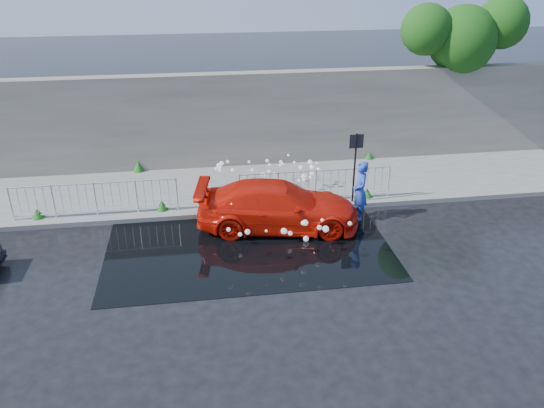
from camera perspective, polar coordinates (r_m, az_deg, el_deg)
The scene contains 13 objects.
ground at distance 14.42m, azimuth -4.16°, elevation -6.54°, with size 90.00×90.00×0.00m, color black.
pavement at distance 18.81m, azimuth -5.42°, elevation 1.70°, with size 30.00×4.00×0.15m, color #5F5F5A.
curb at distance 17.00m, azimuth -5.00°, elevation -0.98°, with size 30.00×0.25×0.16m, color #5F5F5A.
retaining_wall at distance 20.25m, azimuth -6.02°, elevation 8.93°, with size 30.00×0.60×3.50m, color #625F52.
puddle at distance 15.31m, azimuth -2.60°, elevation -4.42°, with size 8.00×5.00×0.01m, color black.
sign_post at distance 17.15m, azimuth 8.95°, elevation 5.02°, with size 0.45×0.06×2.50m.
tree at distance 22.35m, azimuth 19.98°, elevation 16.77°, with size 4.95×2.59×6.19m.
railing_left at distance 17.33m, azimuth -18.47°, elevation 0.65°, with size 5.05×0.05×1.10m.
railing_right at distance 17.43m, azimuth 4.72°, elevation 2.10°, with size 5.05×0.05×1.10m.
weeds at distance 18.27m, azimuth -6.15°, elevation 1.81°, with size 12.17×3.93×0.44m.
water_spray at distance 16.96m, azimuth 0.48°, elevation 1.49°, with size 3.71×5.51×1.13m.
red_car at distance 15.98m, azimuth 0.64°, elevation -0.20°, with size 1.98×4.87×1.41m, color red.
person at distance 16.60m, azimuth 9.44°, elevation 1.40°, with size 0.69×0.46×1.90m, color #2442B7.
Camera 1 is at (-0.76, -12.20, 7.65)m, focal length 35.00 mm.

